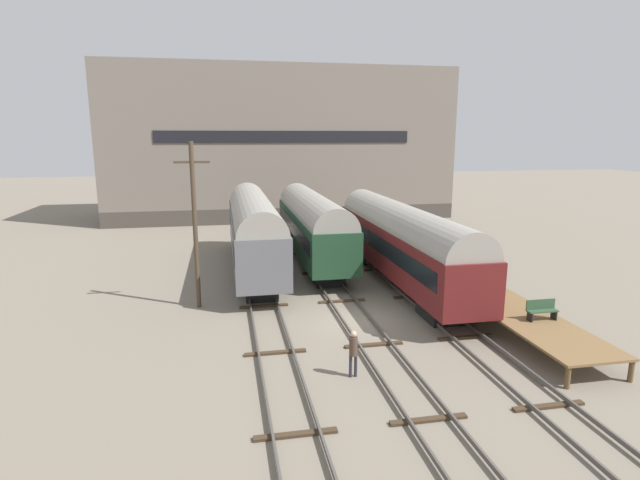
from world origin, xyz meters
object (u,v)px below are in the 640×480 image
object	(u,v)px
train_car_green	(313,223)
person_worker	(353,349)
utility_pole	(195,224)
train_car_maroon	(401,239)
bench	(542,309)
train_car_grey	(254,228)

from	to	relation	value
train_car_green	person_worker	xyz separation A→B (m)	(-1.62, -17.78, -1.73)
train_car_green	utility_pole	distance (m)	11.60
person_worker	train_car_green	bearing A→B (deg)	84.80
train_car_maroon	bench	distance (m)	10.02
train_car_green	bench	xyz separation A→B (m)	(7.51, -15.94, -1.41)
train_car_grey	train_car_maroon	world-z (taller)	train_car_grey
bench	person_worker	distance (m)	9.32
person_worker	train_car_grey	bearing A→B (deg)	99.58
person_worker	utility_pole	xyz separation A→B (m)	(-6.11, 9.29, 3.42)
train_car_maroon	utility_pole	xyz separation A→B (m)	(-12.04, -1.93, 1.70)
bench	train_car_maroon	bearing A→B (deg)	108.82
train_car_grey	train_car_maroon	distance (m)	9.84
train_car_maroon	person_worker	distance (m)	12.81
train_car_green	bench	distance (m)	17.68
train_car_grey	person_worker	xyz separation A→B (m)	(2.70, -15.96, -1.89)
train_car_grey	utility_pole	xyz separation A→B (m)	(-3.41, -6.67, 1.53)
bench	train_car_green	bearing A→B (deg)	115.24
train_car_grey	bench	world-z (taller)	train_car_grey
train_car_maroon	bench	bearing A→B (deg)	-71.18
train_car_green	person_worker	distance (m)	17.94
train_car_grey	train_car_maroon	size ratio (longest dim) A/B	0.91
person_worker	bench	bearing A→B (deg)	11.39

